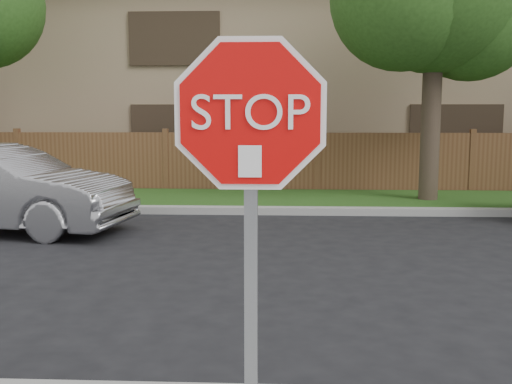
{
  "coord_description": "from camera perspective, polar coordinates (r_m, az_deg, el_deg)",
  "views": [
    {
      "loc": [
        -0.89,
        -4.32,
        2.16
      ],
      "look_at": [
        -1.04,
        -0.9,
        1.7
      ],
      "focal_mm": 42.0,
      "sensor_mm": 36.0,
      "label": 1
    }
  ],
  "objects": [
    {
      "name": "far_curb",
      "position": [
        12.67,
        6.6,
        -1.81
      ],
      "size": [
        70.0,
        0.3,
        0.15
      ],
      "primitive_type": "cube",
      "color": "gray",
      "rests_on": "ground"
    },
    {
      "name": "grass_strip",
      "position": [
        14.3,
        6.14,
        -0.77
      ],
      "size": [
        70.0,
        3.0,
        0.12
      ],
      "primitive_type": "cube",
      "color": "#1E4714",
      "rests_on": "ground"
    },
    {
      "name": "fence",
      "position": [
        15.8,
        5.83,
        2.74
      ],
      "size": [
        70.0,
        0.12,
        1.6
      ],
      "primitive_type": "cube",
      "color": "brown",
      "rests_on": "ground"
    },
    {
      "name": "apartment_building",
      "position": [
        21.38,
        5.09,
        11.36
      ],
      "size": [
        35.2,
        9.2,
        7.2
      ],
      "color": "#9C8061",
      "rests_on": "ground"
    },
    {
      "name": "stop_sign",
      "position": [
        2.86,
        -0.53,
        1.01
      ],
      "size": [
        1.01,
        0.13,
        2.55
      ],
      "color": "gray",
      "rests_on": "sidewalk_near"
    }
  ]
}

